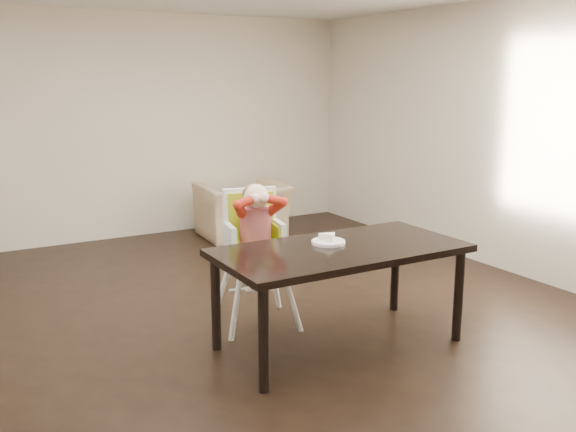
# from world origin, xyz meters

# --- Properties ---
(ground) EXTENTS (7.00, 7.00, 0.00)m
(ground) POSITION_xyz_m (0.00, 0.00, 0.00)
(ground) COLOR black
(ground) RESTS_ON ground
(room_walls) EXTENTS (6.02, 7.02, 2.71)m
(room_walls) POSITION_xyz_m (0.00, 0.00, 1.86)
(room_walls) COLOR beige
(room_walls) RESTS_ON ground
(dining_table) EXTENTS (1.80, 0.90, 0.75)m
(dining_table) POSITION_xyz_m (0.47, -0.51, 0.67)
(dining_table) COLOR black
(dining_table) RESTS_ON ground
(high_chair) EXTENTS (0.56, 0.56, 1.14)m
(high_chair) POSITION_xyz_m (0.14, 0.20, 0.80)
(high_chair) COLOR white
(high_chair) RESTS_ON ground
(plate) EXTENTS (0.33, 0.33, 0.07)m
(plate) POSITION_xyz_m (0.45, -0.38, 0.77)
(plate) COLOR white
(plate) RESTS_ON dining_table
(armchair) EXTENTS (1.05, 0.72, 0.89)m
(armchair) POSITION_xyz_m (1.28, 2.80, 0.44)
(armchair) COLOR tan
(armchair) RESTS_ON ground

